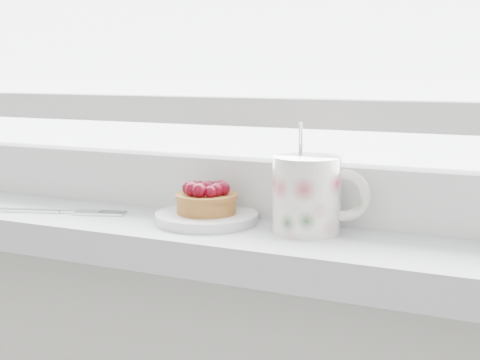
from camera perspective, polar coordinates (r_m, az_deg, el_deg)
The scene contains 4 objects.
saucer at distance 0.81m, azimuth -2.86°, elevation -3.23°, with size 0.12×0.12×0.01m, color silver.
raspberry_tart at distance 0.80m, azimuth -2.87°, elevation -1.57°, with size 0.08×0.08×0.04m.
floral_mug at distance 0.75m, azimuth 5.92°, elevation -1.12°, with size 0.11×0.09×0.12m.
fork at distance 0.90m, azimuth -16.06°, elevation -2.57°, with size 0.20×0.08×0.00m.
Camera 1 is at (0.33, 1.20, 1.12)m, focal length 50.00 mm.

